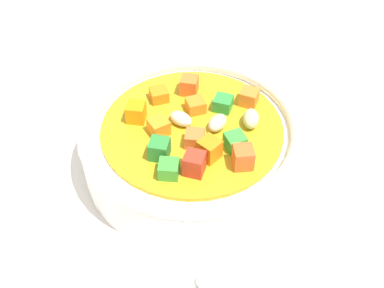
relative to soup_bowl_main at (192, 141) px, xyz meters
The scene contains 2 objects.
ground_plane 4.09cm from the soup_bowl_main, 62.22° to the left, with size 140.00×140.00×2.00cm, color silver.
soup_bowl_main is the anchor object (origin of this frame).
Camera 1 is at (-28.22, -12.85, 34.12)cm, focal length 44.48 mm.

